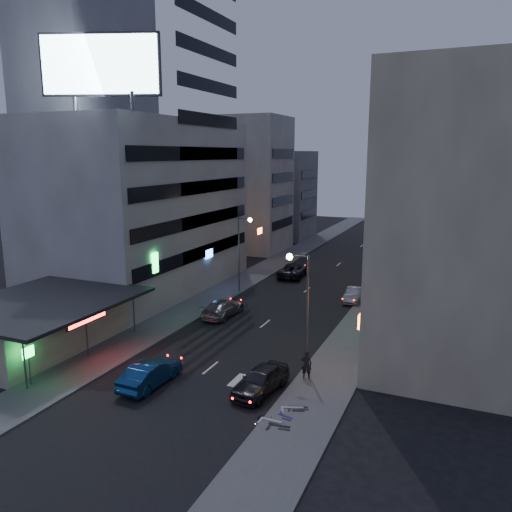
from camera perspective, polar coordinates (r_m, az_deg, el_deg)
The scene contains 29 objects.
ground at distance 32.51m, azimuth -8.72°, elevation -15.19°, with size 180.00×180.00×0.00m, color black.
sidewalk_left at distance 61.12m, azimuth -0.17°, elevation -2.13°, with size 4.00×120.00×0.12m, color #4C4C4F.
sidewalk_right at distance 56.85m, azimuth 14.81°, elevation -3.58°, with size 4.00×120.00×0.12m, color #4C4C4F.
food_court at distance 41.66m, azimuth -23.85°, elevation -7.02°, with size 11.00×13.00×3.88m.
white_building at distance 55.46m, azimuth -13.00°, elevation 5.54°, with size 14.00×24.00×18.00m, color beige.
grey_tower at distance 63.22m, azimuth -18.46°, elevation 13.23°, with size 10.00×14.00×34.00m, color gray.
shophouse_near at distance 35.22m, azimuth 22.01°, elevation 3.29°, with size 10.00×11.00×20.00m, color beige.
shophouse_mid at distance 46.88m, azimuth 22.88°, elevation 2.62°, with size 11.00×12.00×16.00m, color tan.
shophouse_far at distance 59.52m, azimuth 22.83°, elevation 7.27°, with size 10.00×14.00×22.00m, color beige.
far_left_a at distance 76.26m, azimuth -0.84°, elevation 8.17°, with size 11.00×10.00×20.00m, color beige.
far_left_b at distance 88.60m, azimuth 2.34°, elevation 7.03°, with size 12.00×10.00×15.00m, color gray.
far_right_a at distance 74.62m, azimuth 23.29°, elevation 6.39°, with size 11.00×12.00×18.00m, color tan.
far_right_b at distance 88.45m, azimuth 23.86°, elevation 8.97°, with size 12.00×12.00×24.00m, color beige.
billboard at distance 45.37m, azimuth -17.37°, elevation 20.09°, with size 9.52×3.75×6.20m.
street_lamp_right_near at distance 33.27m, azimuth 5.26°, elevation -4.53°, with size 1.60×0.44×8.02m.
street_lamp_left at distance 52.04m, azimuth -1.58°, elevation 1.41°, with size 1.60×0.44×8.02m.
street_lamp_right_far at distance 65.81m, azimuth 14.59°, elevation 3.19°, with size 1.60×0.44×8.02m.
parked_car_right_near at distance 31.85m, azimuth 0.56°, elevation -13.99°, with size 1.94×4.83×1.65m, color #232328.
parked_car_right_mid at distance 51.14m, azimuth 11.09°, elevation -4.38°, with size 1.45×4.16×1.37m, color #9EA2A6.
parked_car_left at distance 60.28m, azimuth 4.27°, elevation -1.61°, with size 2.72×5.90×1.64m, color #232327.
parked_car_right_far at distance 64.90m, azimuth 13.69°, elevation -1.05°, with size 2.02×4.97×1.44m, color #A3A8AB.
road_car_blue at distance 33.40m, azimuth -11.99°, elevation -13.01°, with size 1.72×4.93×1.63m, color navy.
road_car_silver at distance 45.86m, azimuth -3.82°, elevation -5.93°, with size 2.19×5.38×1.56m, color #A4A6AC.
person at distance 33.51m, azimuth 5.78°, elevation -12.19°, with size 0.71×0.47×1.95m, color black.
scooter_black_a at distance 28.27m, azimuth 4.06°, elevation -17.92°, with size 1.79×0.60×1.10m, color black, non-canonical shape.
scooter_silver_a at distance 28.64m, azimuth 3.12°, elevation -17.41°, with size 1.89×0.63×1.16m, color #ACAFB4, non-canonical shape.
scooter_blue at distance 29.08m, azimuth 4.37°, elevation -17.16°, with size 1.59×0.53×0.97m, color navy, non-canonical shape.
scooter_black_b at distance 30.29m, azimuth 6.01°, elevation -15.87°, with size 1.70×0.57×1.04m, color black, non-canonical shape.
scooter_silver_b at distance 30.17m, azimuth 5.52°, elevation -15.80°, with size 1.98×0.66×1.21m, color #A6A8AD, non-canonical shape.
Camera 1 is at (15.75, -24.41, 14.59)m, focal length 35.00 mm.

